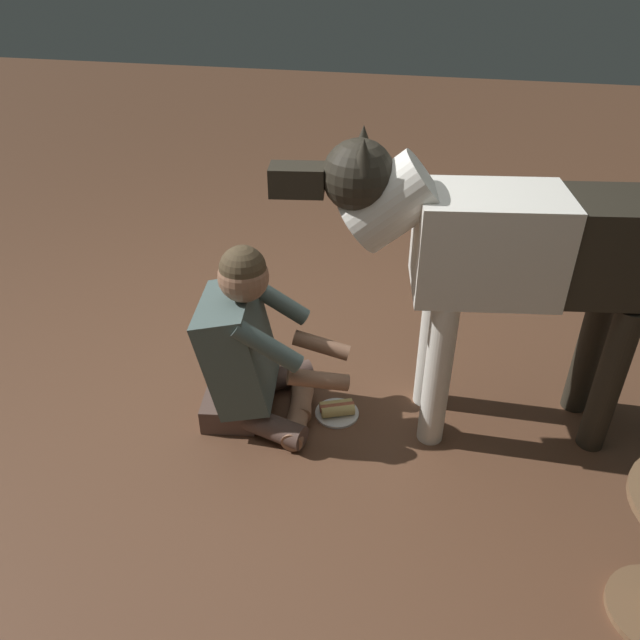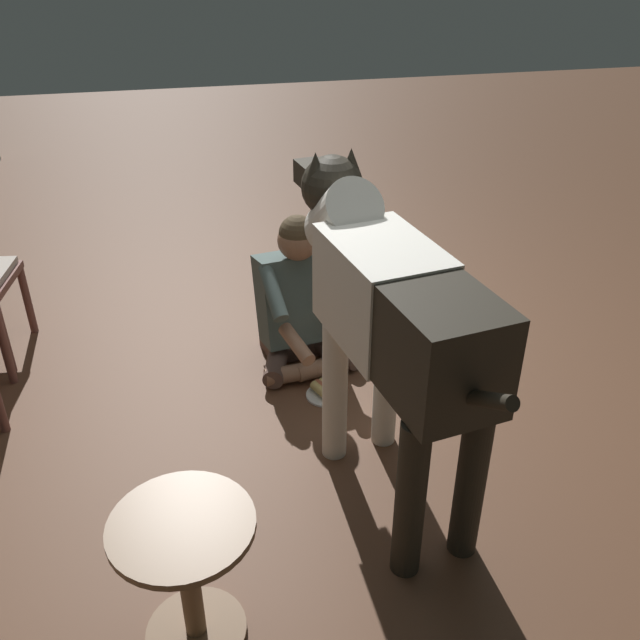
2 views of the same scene
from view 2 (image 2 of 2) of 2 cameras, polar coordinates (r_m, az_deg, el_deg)
ground_plane at (r=3.92m, az=-0.00°, el=-2.44°), size 14.70×14.70×0.00m
person_sitting_on_floor at (r=3.66m, az=-1.76°, el=1.38°), size 0.70×0.57×0.85m
large_dog at (r=2.61m, az=5.68°, el=1.00°), size 1.67×0.49×1.31m
hot_dog_on_plate at (r=3.54m, az=0.47°, el=-6.01°), size 0.20×0.20×0.06m
round_side_table at (r=2.37m, az=-10.99°, el=-19.82°), size 0.46×0.46×0.54m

